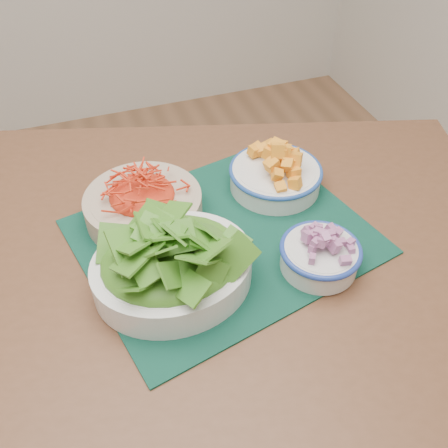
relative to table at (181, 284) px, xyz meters
name	(u,v)px	position (x,y,z in m)	size (l,w,h in m)	color
table	(181,284)	(0.00, 0.00, 0.00)	(1.46, 1.18, 0.75)	brown
placemat	(224,236)	(0.09, 0.01, 0.09)	(0.51, 0.42, 0.00)	black
carrot_bowl	(143,200)	(-0.04, 0.11, 0.14)	(0.29, 0.29, 0.09)	tan
squash_bowl	(276,169)	(0.24, 0.11, 0.14)	(0.24, 0.24, 0.10)	white
lettuce_bowl	(172,260)	(-0.03, -0.07, 0.15)	(0.28, 0.24, 0.12)	white
onion_bowl	(320,252)	(0.22, -0.12, 0.13)	(0.14, 0.14, 0.07)	silver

